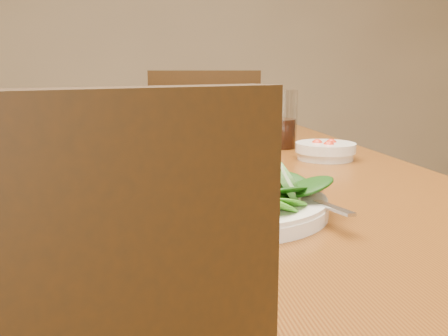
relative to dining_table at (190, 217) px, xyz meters
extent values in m
cube|color=brown|center=(0.00, 0.00, 0.08)|extent=(0.90, 1.40, 0.04)
cylinder|color=black|center=(-0.39, 0.64, -0.29)|extent=(0.07, 0.07, 0.71)
cylinder|color=black|center=(0.39, 0.64, -0.29)|extent=(0.07, 0.07, 0.71)
cube|color=black|center=(0.18, 1.08, -0.21)|extent=(0.47, 0.47, 0.04)
cylinder|color=black|center=(0.38, 1.24, -0.44)|extent=(0.04, 0.04, 0.42)
cylinder|color=black|center=(0.01, 1.28, -0.44)|extent=(0.04, 0.04, 0.42)
cylinder|color=black|center=(0.34, 0.88, -0.44)|extent=(0.04, 0.04, 0.42)
cylinder|color=black|center=(-0.03, 0.91, -0.44)|extent=(0.04, 0.04, 0.42)
cube|color=black|center=(0.16, 0.87, 0.05)|extent=(0.41, 0.07, 0.47)
cylinder|color=silver|center=(0.01, -0.32, 0.11)|extent=(0.27, 0.27, 0.02)
ellipsoid|color=black|center=(0.01, -0.32, 0.14)|extent=(0.18, 0.18, 0.04)
cube|color=silver|center=(0.13, -0.35, 0.12)|extent=(0.05, 0.18, 0.01)
cylinder|color=silver|center=(-0.06, 0.14, 0.11)|extent=(0.18, 0.18, 0.02)
ellipsoid|color=#A97C2C|center=(-0.06, 0.14, 0.16)|extent=(0.11, 0.11, 0.07)
cylinder|color=silver|center=(0.29, 0.03, 0.12)|extent=(0.13, 0.13, 0.04)
sphere|color=red|center=(0.31, 0.04, 0.13)|extent=(0.03, 0.03, 0.03)
sphere|color=red|center=(0.28, 0.04, 0.13)|extent=(0.03, 0.03, 0.03)
sphere|color=red|center=(0.29, 0.02, 0.13)|extent=(0.03, 0.03, 0.03)
cylinder|color=silver|center=(0.24, 0.20, 0.17)|extent=(0.08, 0.08, 0.14)
cylinder|color=black|center=(0.24, 0.20, 0.14)|extent=(0.07, 0.07, 0.07)
cube|color=white|center=(-0.31, 0.10, 0.16)|extent=(0.10, 0.07, 0.12)
cube|color=white|center=(-0.31, 0.10, 0.17)|extent=(0.09, 0.06, 0.10)
camera|label=1|loc=(-0.10, -0.96, 0.29)|focal=40.00mm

